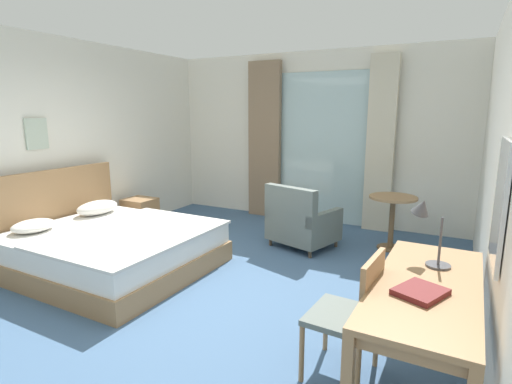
# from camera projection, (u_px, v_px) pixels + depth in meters

# --- Properties ---
(ground) EXTENTS (5.61, 7.08, 0.10)m
(ground) POSITION_uv_depth(u_px,v_px,m) (201.00, 298.00, 4.08)
(ground) COLOR #426084
(wall_back) EXTENTS (5.21, 0.12, 2.78)m
(wall_back) POSITION_uv_depth(u_px,v_px,m) (313.00, 138.00, 6.65)
(wall_back) COLOR white
(wall_back) RESTS_ON ground
(wall_left) EXTENTS (0.12, 6.68, 2.78)m
(wall_left) POSITION_uv_depth(u_px,v_px,m) (29.00, 147.00, 4.95)
(wall_left) COLOR white
(wall_left) RESTS_ON ground
(wall_right) EXTENTS (0.12, 6.68, 2.78)m
(wall_right) POSITION_uv_depth(u_px,v_px,m) (511.00, 178.00, 2.64)
(wall_right) COLOR white
(wall_right) RESTS_ON ground
(balcony_glass_door) EXTENTS (1.51, 0.02, 2.44)m
(balcony_glass_door) POSITION_uv_depth(u_px,v_px,m) (320.00, 149.00, 6.54)
(balcony_glass_door) COLOR silver
(balcony_glass_door) RESTS_ON ground
(curtain_panel_left) EXTENTS (0.58, 0.10, 2.65)m
(curtain_panel_left) POSITION_uv_depth(u_px,v_px,m) (265.00, 141.00, 6.87)
(curtain_panel_left) COLOR #897056
(curtain_panel_left) RESTS_ON ground
(curtain_panel_right) EXTENTS (0.41, 0.10, 2.65)m
(curtain_panel_right) POSITION_uv_depth(u_px,v_px,m) (380.00, 145.00, 5.99)
(curtain_panel_right) COLOR beige
(curtain_panel_right) RESTS_ON ground
(bed) EXTENTS (2.20, 1.92, 1.10)m
(bed) POSITION_uv_depth(u_px,v_px,m) (109.00, 246.00, 4.69)
(bed) COLOR #9E754C
(bed) RESTS_ON ground
(nightstand) EXTENTS (0.44, 0.42, 0.50)m
(nightstand) POSITION_uv_depth(u_px,v_px,m) (140.00, 214.00, 6.21)
(nightstand) COLOR #9E754C
(nightstand) RESTS_ON ground
(writing_desk) EXTENTS (0.66, 1.60, 0.75)m
(writing_desk) POSITION_uv_depth(u_px,v_px,m) (426.00, 295.00, 2.56)
(writing_desk) COLOR #9E754C
(writing_desk) RESTS_ON ground
(desk_chair) EXTENTS (0.46, 0.50, 0.91)m
(desk_chair) POSITION_uv_depth(u_px,v_px,m) (354.00, 309.00, 2.69)
(desk_chair) COLOR slate
(desk_chair) RESTS_ON ground
(desk_lamp) EXTENTS (0.31, 0.28, 0.47)m
(desk_lamp) POSITION_uv_depth(u_px,v_px,m) (426.00, 219.00, 2.87)
(desk_lamp) COLOR #4C4C51
(desk_lamp) RESTS_ON writing_desk
(closed_book) EXTENTS (0.33, 0.36, 0.03)m
(closed_book) POSITION_uv_depth(u_px,v_px,m) (420.00, 292.00, 2.37)
(closed_book) COLOR maroon
(closed_book) RESTS_ON writing_desk
(armchair_by_window) EXTENTS (0.97, 0.91, 0.87)m
(armchair_by_window) POSITION_uv_depth(u_px,v_px,m) (301.00, 223.00, 5.39)
(armchair_by_window) COLOR slate
(armchair_by_window) RESTS_ON ground
(round_cafe_table) EXTENTS (0.62, 0.62, 0.72)m
(round_cafe_table) POSITION_uv_depth(u_px,v_px,m) (392.00, 211.00, 5.29)
(round_cafe_table) COLOR #9E754C
(round_cafe_table) RESTS_ON ground
(framed_picture) EXTENTS (0.03, 0.29, 0.38)m
(framed_picture) POSITION_uv_depth(u_px,v_px,m) (36.00, 134.00, 4.93)
(framed_picture) COLOR #B7C6B2
(wall_mirror) EXTENTS (0.02, 0.58, 0.72)m
(wall_mirror) POSITION_uv_depth(u_px,v_px,m) (500.00, 203.00, 2.27)
(wall_mirror) COLOR silver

